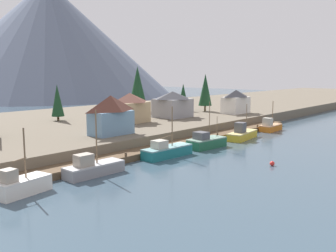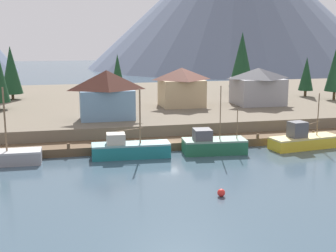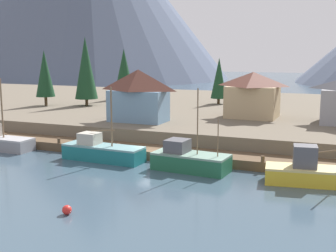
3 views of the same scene
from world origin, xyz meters
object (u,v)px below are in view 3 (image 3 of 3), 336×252
(fishing_boat_green, at_px, (189,160))
(house_blue, at_px, (138,95))
(house_tan, at_px, (253,94))
(channel_buoy, at_px, (67,210))
(conifer_centre, at_px, (219,78))
(conifer_mid_right, at_px, (45,74))
(conifer_back_left, at_px, (86,68))
(fishing_boat_teal, at_px, (102,151))
(conifer_near_right, at_px, (124,71))
(fishing_boat_yellow, at_px, (316,173))

(fishing_boat_green, relative_size, house_blue, 1.05)
(house_tan, distance_m, channel_buoy, 37.48)
(conifer_centre, height_order, channel_buoy, conifer_centre)
(conifer_mid_right, relative_size, conifer_back_left, 0.81)
(fishing_boat_teal, relative_size, conifer_near_right, 0.94)
(conifer_near_right, height_order, conifer_mid_right, conifer_near_right)
(fishing_boat_teal, bearing_deg, conifer_centre, 87.74)
(conifer_mid_right, bearing_deg, fishing_boat_yellow, -25.91)
(fishing_boat_teal, relative_size, house_blue, 1.18)
(conifer_mid_right, height_order, conifer_back_left, conifer_back_left)
(channel_buoy, bearing_deg, fishing_boat_yellow, 42.03)
(fishing_boat_teal, height_order, conifer_mid_right, conifer_mid_right)
(house_blue, height_order, conifer_near_right, conifer_near_right)
(fishing_boat_teal, height_order, house_blue, house_blue)
(channel_buoy, bearing_deg, house_tan, 80.75)
(fishing_boat_teal, bearing_deg, fishing_boat_yellow, 1.16)
(fishing_boat_yellow, distance_m, conifer_back_left, 47.61)
(house_tan, height_order, conifer_back_left, conifer_back_left)
(house_blue, bearing_deg, conifer_near_right, 121.41)
(fishing_boat_teal, distance_m, conifer_near_right, 40.56)
(conifer_centre, relative_size, channel_buoy, 11.72)
(house_blue, distance_m, conifer_centre, 24.10)
(channel_buoy, bearing_deg, house_blue, 105.17)
(conifer_mid_right, distance_m, conifer_centre, 30.30)
(conifer_back_left, bearing_deg, house_blue, -38.22)
(conifer_mid_right, height_order, channel_buoy, conifer_mid_right)
(fishing_boat_green, xyz_separation_m, conifer_mid_right, (-34.13, 22.19, 6.93))
(house_tan, xyz_separation_m, conifer_near_right, (-28.31, 15.02, 2.17))
(house_blue, xyz_separation_m, conifer_near_right, (-15.02, 24.60, 1.91))
(conifer_near_right, bearing_deg, house_tan, -27.95)
(conifer_centre, bearing_deg, house_tan, -57.72)
(conifer_mid_right, xyz_separation_m, conifer_centre, (27.00, 13.71, -0.92))
(fishing_boat_yellow, relative_size, conifer_centre, 1.15)
(conifer_near_right, distance_m, conifer_centre, 19.44)
(house_blue, height_order, channel_buoy, house_blue)
(fishing_boat_yellow, distance_m, house_blue, 27.06)
(fishing_boat_yellow, distance_m, house_tan, 24.73)
(house_blue, bearing_deg, fishing_boat_yellow, -27.89)
(fishing_boat_teal, relative_size, house_tan, 1.27)
(house_tan, relative_size, conifer_mid_right, 0.76)
(fishing_boat_green, distance_m, conifer_near_right, 45.89)
(house_tan, relative_size, conifer_centre, 0.88)
(fishing_boat_teal, distance_m, conifer_mid_right, 33.16)
(fishing_boat_green, distance_m, fishing_boat_yellow, 12.01)
(house_tan, distance_m, conifer_mid_right, 35.98)
(house_blue, xyz_separation_m, conifer_centre, (4.38, 23.68, 1.06))
(fishing_boat_green, height_order, channel_buoy, fishing_boat_green)
(house_tan, distance_m, conifer_back_left, 29.76)
(conifer_mid_right, bearing_deg, fishing_boat_teal, -42.36)
(conifer_centre, distance_m, channel_buoy, 51.24)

